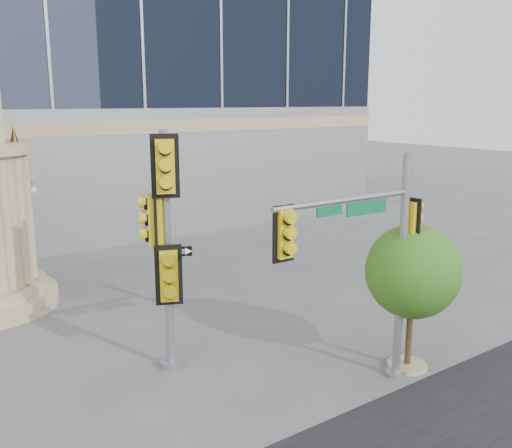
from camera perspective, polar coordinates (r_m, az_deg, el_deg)
ground at (r=14.60m, az=6.65°, el=-13.59°), size 120.00×120.00×0.00m
main_signal_pole at (r=12.49m, az=11.68°, el=-2.32°), size 4.08×0.49×5.25m
secondary_signal_pole at (r=13.22m, az=-9.16°, el=-0.95°), size 0.97×0.96×5.72m
street_tree at (r=13.94m, az=15.45°, el=-4.93°), size 2.27×2.22×3.54m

